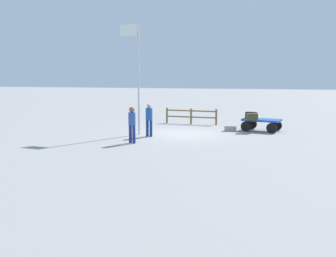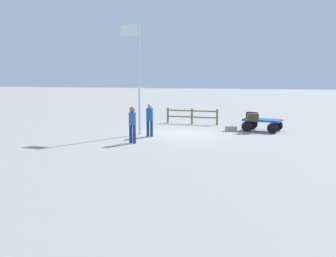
# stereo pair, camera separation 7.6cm
# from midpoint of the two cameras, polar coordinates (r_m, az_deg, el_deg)

# --- Properties ---
(ground_plane) EXTENTS (120.00, 120.00, 0.00)m
(ground_plane) POSITION_cam_midpoint_polar(r_m,az_deg,el_deg) (20.47, 2.25, -0.76)
(ground_plane) COLOR gray
(luggage_cart) EXTENTS (2.19, 1.69, 0.65)m
(luggage_cart) POSITION_cam_midpoint_polar(r_m,az_deg,el_deg) (21.94, 13.21, 0.87)
(luggage_cart) COLOR #1E4AAA
(luggage_cart) RESTS_ON ground
(suitcase_olive) EXTENTS (0.62, 0.47, 0.35)m
(suitcase_olive) POSITION_cam_midpoint_polar(r_m,az_deg,el_deg) (21.34, 11.95, 1.68)
(suitcase_olive) COLOR #3C3617
(suitcase_olive) RESTS_ON luggage_cart
(suitcase_dark) EXTENTS (0.64, 0.51, 0.34)m
(suitcase_dark) POSITION_cam_midpoint_polar(r_m,az_deg,el_deg) (22.25, 11.83, 1.91)
(suitcase_dark) COLOR black
(suitcase_dark) RESTS_ON luggage_cart
(suitcase_tan) EXTENTS (0.66, 0.39, 0.28)m
(suitcase_tan) POSITION_cam_midpoint_polar(r_m,az_deg,el_deg) (21.60, 8.88, -0.01)
(suitcase_tan) COLOR gray
(suitcase_tan) RESTS_ON ground
(worker_lead) EXTENTS (0.41, 0.41, 1.64)m
(worker_lead) POSITION_cam_midpoint_polar(r_m,az_deg,el_deg) (17.65, -5.35, 0.94)
(worker_lead) COLOR navy
(worker_lead) RESTS_ON ground
(worker_trailing) EXTENTS (0.39, 0.39, 1.63)m
(worker_trailing) POSITION_cam_midpoint_polar(r_m,az_deg,el_deg) (19.46, -2.86, 1.59)
(worker_trailing) COLOR navy
(worker_trailing) RESTS_ON ground
(flagpole) EXTENTS (1.01, 0.15, 5.61)m
(flagpole) POSITION_cam_midpoint_polar(r_m,az_deg,el_deg) (20.03, -4.70, 8.58)
(flagpole) COLOR silver
(flagpole) RESTS_ON ground
(wooden_fence) EXTENTS (3.26, 0.43, 0.96)m
(wooden_fence) POSITION_cam_midpoint_polar(r_m,az_deg,el_deg) (24.36, 3.26, 1.95)
(wooden_fence) COLOR brown
(wooden_fence) RESTS_ON ground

